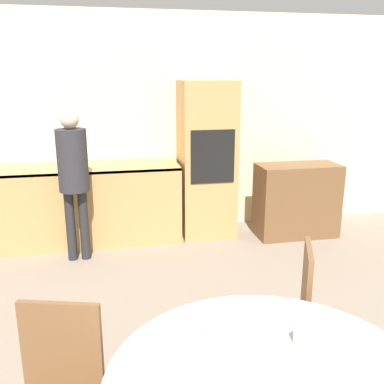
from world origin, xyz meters
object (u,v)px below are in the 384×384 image
Objects in this scene: cup at (301,335)px; bowl_centre at (219,329)px; oven_unit at (207,160)px; person_standing at (73,170)px; sideboard at (297,200)px; chair_far_right at (289,309)px.

bowl_centre is (-0.34, 0.15, -0.02)m from cup.
oven_unit is at bearing 84.07° from cup.
person_standing is at bearing -161.57° from oven_unit.
cup is 0.37m from bowl_centre.
chair_far_right is at bearing -115.70° from sideboard.
cup reaches higher than bowl_centre.
person_standing is at bearing 107.04° from bowl_centre.
chair_far_right is (-1.15, -2.39, 0.07)m from sideboard.
person_standing is at bearing -175.21° from sideboard.
cup is 0.63× the size of bowl_centre.
person_standing is 11.48× the size of bowl_centre.
person_standing is (-1.39, 2.18, 0.46)m from chair_far_right.
chair_far_right reaches higher than cup.
oven_unit is 3.23m from bowl_centre.
oven_unit is at bearing 77.81° from bowl_centre.
oven_unit is 13.49× the size of bowl_centre.
sideboard is at bearing 58.97° from bowl_centre.
person_standing is (-1.49, -0.50, 0.05)m from oven_unit.
person_standing reaches higher than bowl_centre.
bowl_centre is (-0.57, -0.47, 0.24)m from chair_far_right.
cup is at bearing -23.54° from bowl_centre.
bowl_centre is at bearing -102.19° from oven_unit.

